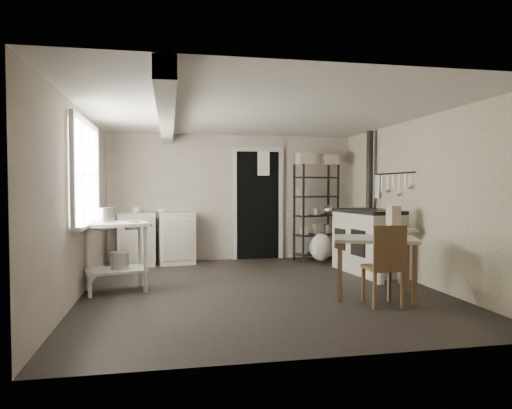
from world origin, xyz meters
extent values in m
plane|color=black|center=(0.00, 0.00, 0.00)|extent=(5.00, 5.00, 0.00)
plane|color=beige|center=(0.00, 0.00, 2.30)|extent=(5.00, 5.00, 0.00)
cube|color=#B6AA9B|center=(0.00, 2.50, 1.15)|extent=(4.50, 0.02, 2.30)
cube|color=#B6AA9B|center=(0.00, -2.50, 1.15)|extent=(4.50, 0.02, 2.30)
cube|color=#B6AA9B|center=(-2.25, 0.00, 1.15)|extent=(0.02, 5.00, 2.30)
cube|color=#B6AA9B|center=(2.25, 0.00, 1.15)|extent=(0.02, 5.00, 2.30)
cylinder|color=#B0AFB2|center=(-1.99, 0.22, 0.94)|extent=(0.29, 0.29, 0.27)
cylinder|color=#B0AFB2|center=(-1.64, 0.14, 0.85)|extent=(0.20, 0.20, 0.10)
cylinder|color=#B0AFB2|center=(-1.81, 0.17, 0.39)|extent=(0.28, 0.28, 0.25)
imported|color=white|center=(-1.30, 2.18, 0.96)|extent=(0.36, 0.36, 0.07)
imported|color=white|center=(-1.72, 2.02, 0.97)|extent=(0.14, 0.14, 0.09)
imported|color=white|center=(1.13, 2.23, 1.37)|extent=(0.09, 0.09, 0.19)
cube|color=beige|center=(1.26, 2.12, 2.01)|extent=(0.31, 0.27, 0.20)
cube|color=beige|center=(1.73, 2.17, 1.99)|extent=(0.29, 0.27, 0.17)
cube|color=beige|center=(1.87, -0.05, 1.01)|extent=(0.15, 0.23, 0.32)
imported|color=white|center=(1.42, -0.89, 0.81)|extent=(0.11, 0.11, 0.10)
ellipsoid|color=white|center=(1.52, 1.98, 0.24)|extent=(0.53, 0.49, 0.51)
cylinder|color=white|center=(1.68, -0.04, 0.08)|extent=(0.14, 0.14, 0.16)
camera|label=1|loc=(-1.17, -5.86, 1.34)|focal=32.00mm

